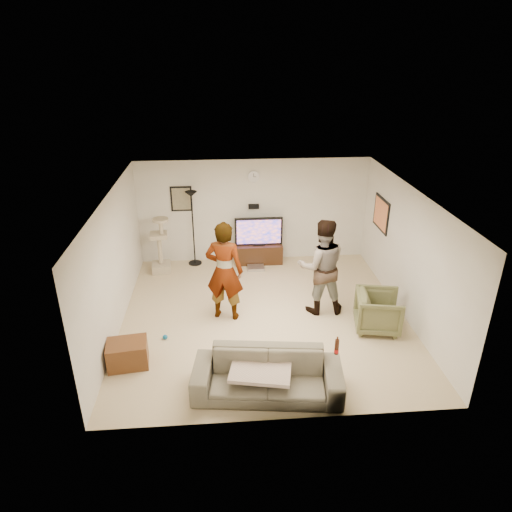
{
  "coord_description": "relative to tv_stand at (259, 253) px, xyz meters",
  "views": [
    {
      "loc": [
        -0.77,
        -7.65,
        4.83
      ],
      "look_at": [
        -0.15,
        0.2,
        1.22
      ],
      "focal_mm": 32.02,
      "sensor_mm": 36.0,
      "label": 1
    }
  ],
  "objects": [
    {
      "name": "picture_right",
      "position": [
        2.63,
        -0.9,
        1.26
      ],
      "size": [
        0.03,
        0.78,
        0.62
      ],
      "primitive_type": "cube",
      "color": "#F27E4C",
      "rests_on": "wall_right"
    },
    {
      "name": "toy_ball",
      "position": [
        -1.97,
        -3.14,
        -0.19
      ],
      "size": [
        0.09,
        0.09,
        0.09
      ],
      "primitive_type": "sphere",
      "color": "#115E92",
      "rests_on": "floor"
    },
    {
      "name": "beer_bottle",
      "position": [
        0.77,
        -4.67,
        0.54
      ],
      "size": [
        0.06,
        0.06,
        0.25
      ],
      "primitive_type": "cylinder",
      "color": "#38180C",
      "rests_on": "sofa"
    },
    {
      "name": "sofa",
      "position": [
        -0.27,
        -4.67,
        0.09
      ],
      "size": [
        2.33,
        1.14,
        0.66
      ],
      "primitive_type": "imported",
      "rotation": [
        0.0,
        0.0,
        -0.12
      ],
      "color": "#635D4D",
      "rests_on": "floor"
    },
    {
      "name": "wall_back",
      "position": [
        -0.1,
        0.25,
        1.01
      ],
      "size": [
        5.5,
        0.04,
        2.5
      ],
      "primitive_type": "cube",
      "color": "beige",
      "rests_on": "floor"
    },
    {
      "name": "tv_screen",
      "position": [
        0.0,
        -0.04,
        0.58
      ],
      "size": [
        1.05,
        0.01,
        0.6
      ],
      "primitive_type": "cube",
      "color": "#E36E4F",
      "rests_on": "tv"
    },
    {
      "name": "tv",
      "position": [
        0.0,
        0.0,
        0.58
      ],
      "size": [
        1.15,
        0.08,
        0.68
      ],
      "primitive_type": "cube",
      "color": "black",
      "rests_on": "tv_stand"
    },
    {
      "name": "side_table",
      "position": [
        -2.5,
        -3.82,
        -0.02
      ],
      "size": [
        0.71,
        0.57,
        0.43
      ],
      "primitive_type": "cube",
      "rotation": [
        0.0,
        0.0,
        0.13
      ],
      "color": "#532F17",
      "rests_on": "floor"
    },
    {
      "name": "wall_speaker",
      "position": [
        -0.1,
        0.19,
        1.14
      ],
      "size": [
        0.25,
        0.1,
        0.1
      ],
      "primitive_type": "cube",
      "color": "black",
      "rests_on": "wall_back"
    },
    {
      "name": "cat_tree",
      "position": [
        -2.33,
        -0.31,
        0.43
      ],
      "size": [
        0.47,
        0.47,
        1.34
      ],
      "primitive_type": "cube",
      "rotation": [
        0.0,
        0.0,
        0.09
      ],
      "color": "tan",
      "rests_on": "floor"
    },
    {
      "name": "wall_right",
      "position": [
        2.65,
        -2.5,
        1.01
      ],
      "size": [
        0.04,
        5.5,
        2.5
      ],
      "primitive_type": "cube",
      "color": "beige",
      "rests_on": "floor"
    },
    {
      "name": "console_box",
      "position": [
        -0.1,
        -0.4,
        -0.2
      ],
      "size": [
        0.4,
        0.3,
        0.07
      ],
      "primitive_type": "cube",
      "color": "#BABAC1",
      "rests_on": "floor"
    },
    {
      "name": "person_left",
      "position": [
        -0.86,
        -2.44,
        0.75
      ],
      "size": [
        0.82,
        0.65,
        1.98
      ],
      "primitive_type": "imported",
      "rotation": [
        0.0,
        0.0,
        2.88
      ],
      "color": "#A1A2A3",
      "rests_on": "floor"
    },
    {
      "name": "floor_lamp",
      "position": [
        -1.56,
        0.04,
        0.67
      ],
      "size": [
        0.32,
        0.32,
        1.82
      ],
      "primitive_type": "cylinder",
      "color": "black",
      "rests_on": "floor"
    },
    {
      "name": "tv_stand",
      "position": [
        0.0,
        0.0,
        0.0
      ],
      "size": [
        1.14,
        0.45,
        0.48
      ],
      "primitive_type": "cube",
      "color": "black",
      "rests_on": "floor"
    },
    {
      "name": "floor",
      "position": [
        -0.1,
        -2.5,
        -0.25
      ],
      "size": [
        5.5,
        5.5,
        0.02
      ],
      "primitive_type": "cube",
      "color": "tan",
      "rests_on": "ground"
    },
    {
      "name": "wall_front",
      "position": [
        -0.1,
        -5.25,
        1.01
      ],
      "size": [
        5.5,
        0.04,
        2.5
      ],
      "primitive_type": "cube",
      "color": "beige",
      "rests_on": "floor"
    },
    {
      "name": "person_right",
      "position": [
        1.02,
        -2.35,
        0.73
      ],
      "size": [
        0.96,
        0.75,
        1.94
      ],
      "primitive_type": "imported",
      "rotation": [
        0.0,
        0.0,
        3.12
      ],
      "color": "teal",
      "rests_on": "floor"
    },
    {
      "name": "armchair",
      "position": [
        1.97,
        -3.09,
        0.13
      ],
      "size": [
        0.95,
        0.93,
        0.74
      ],
      "primitive_type": "imported",
      "rotation": [
        0.0,
        0.0,
        1.38
      ],
      "color": "brown",
      "rests_on": "floor"
    },
    {
      "name": "picture_back",
      "position": [
        -1.8,
        0.23,
        1.36
      ],
      "size": [
        0.42,
        0.03,
        0.52
      ],
      "primitive_type": "cube",
      "color": "#756F57",
      "rests_on": "wall_back"
    },
    {
      "name": "wall_left",
      "position": [
        -2.85,
        -2.5,
        1.01
      ],
      "size": [
        0.04,
        5.5,
        2.5
      ],
      "primitive_type": "cube",
      "color": "beige",
      "rests_on": "floor"
    },
    {
      "name": "wall_clock",
      "position": [
        -0.1,
        0.22,
        1.86
      ],
      "size": [
        0.26,
        0.04,
        0.26
      ],
      "primitive_type": "cylinder",
      "rotation": [
        1.57,
        0.0,
        0.0
      ],
      "color": "silver",
      "rests_on": "wall_back"
    },
    {
      "name": "throw_blanket",
      "position": [
        -0.37,
        -4.67,
        0.2
      ],
      "size": [
        1.02,
        0.87,
        0.06
      ],
      "primitive_type": "cube",
      "rotation": [
        0.0,
        0.0,
        -0.2
      ],
      "color": "beige",
      "rests_on": "sofa"
    },
    {
      "name": "ceiling",
      "position": [
        -0.1,
        -2.5,
        2.27
      ],
      "size": [
        5.5,
        5.5,
        0.02
      ],
      "primitive_type": "cube",
      "color": "silver",
      "rests_on": "wall_back"
    }
  ]
}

